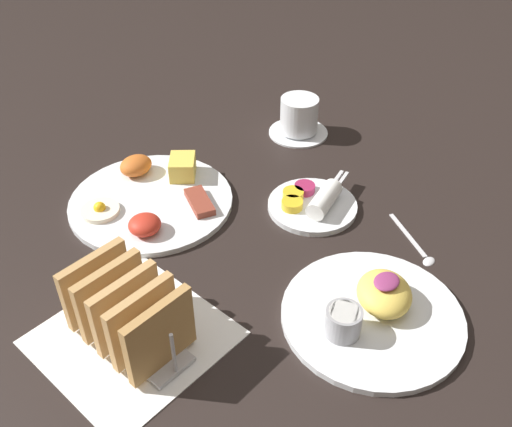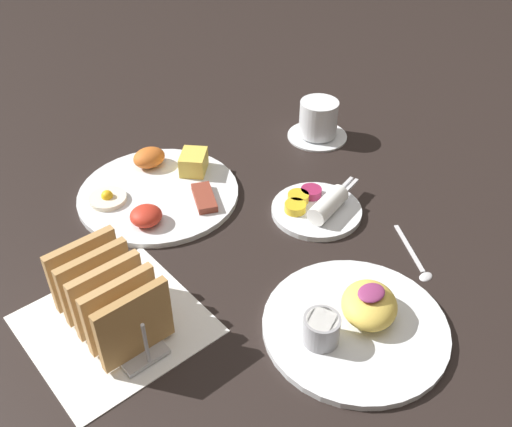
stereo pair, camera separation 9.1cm
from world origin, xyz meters
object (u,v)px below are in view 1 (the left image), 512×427
(plate_condiments, at_px, (313,203))
(plate_foreground, at_px, (373,310))
(toast_rack, at_px, (127,311))
(coffee_cup, at_px, (299,118))
(plate_breakfast, at_px, (151,197))

(plate_condiments, distance_m, plate_foreground, 0.25)
(plate_foreground, relative_size, toast_rack, 1.38)
(plate_foreground, xyz_separation_m, coffee_cup, (0.32, 0.38, 0.02))
(plate_condiments, distance_m, coffee_cup, 0.25)
(plate_breakfast, height_order, plate_foreground, plate_foreground)
(plate_condiments, height_order, toast_rack, toast_rack)
(plate_condiments, relative_size, toast_rack, 0.95)
(plate_condiments, bearing_deg, toast_rack, 178.93)
(toast_rack, distance_m, coffee_cup, 0.58)
(coffee_cup, bearing_deg, plate_foreground, -129.73)
(plate_breakfast, distance_m, plate_foreground, 0.43)
(plate_condiments, height_order, coffee_cup, coffee_cup)
(plate_condiments, distance_m, toast_rack, 0.38)
(plate_breakfast, xyz_separation_m, toast_rack, (-0.21, -0.21, 0.04))
(plate_foreground, bearing_deg, plate_condiments, 56.14)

